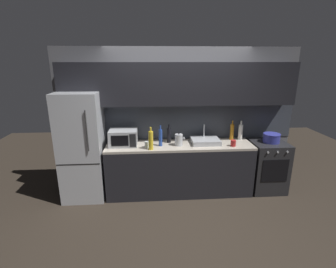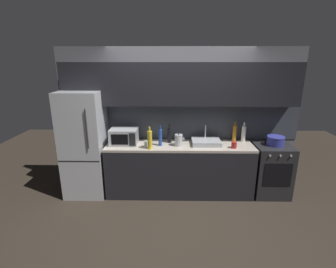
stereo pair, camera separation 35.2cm
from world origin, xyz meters
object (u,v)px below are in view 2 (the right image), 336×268
(refrigerator, at_px, (85,144))
(mug_clear, at_px, (146,144))
(wine_bottle_white, at_px, (244,134))
(mug_red, at_px, (234,145))
(wine_bottle_blue, at_px, (160,137))
(wine_bottle_dark, at_px, (169,135))
(kettle, at_px, (179,140))
(wine_bottle_amber, at_px, (234,133))
(oven_range, at_px, (270,170))
(cooking_pot, at_px, (276,141))
(microwave, at_px, (124,136))
(wine_bottle_yellow, at_px, (150,140))

(refrigerator, height_order, mug_clear, refrigerator)
(wine_bottle_white, bearing_deg, mug_red, -124.40)
(wine_bottle_blue, xyz_separation_m, wine_bottle_dark, (0.15, 0.16, -0.01))
(refrigerator, bearing_deg, wine_bottle_white, 4.18)
(kettle, distance_m, mug_clear, 0.54)
(wine_bottle_blue, bearing_deg, mug_red, -5.07)
(wine_bottle_blue, bearing_deg, mug_clear, -163.93)
(wine_bottle_blue, distance_m, wine_bottle_amber, 1.32)
(kettle, height_order, wine_bottle_white, wine_bottle_white)
(wine_bottle_amber, distance_m, wine_bottle_dark, 1.14)
(refrigerator, distance_m, wine_bottle_blue, 1.31)
(wine_bottle_white, bearing_deg, oven_range, -23.61)
(cooking_pot, bearing_deg, microwave, 179.59)
(wine_bottle_dark, distance_m, mug_clear, 0.45)
(wine_bottle_amber, bearing_deg, wine_bottle_white, 0.15)
(microwave, distance_m, kettle, 0.93)
(refrigerator, distance_m, wine_bottle_yellow, 1.17)
(microwave, xyz_separation_m, wine_bottle_yellow, (0.46, -0.23, 0.02))
(oven_range, bearing_deg, refrigerator, 179.98)
(wine_bottle_blue, bearing_deg, wine_bottle_yellow, -133.78)
(mug_red, bearing_deg, wine_bottle_blue, 174.93)
(wine_bottle_dark, bearing_deg, wine_bottle_white, 3.82)
(wine_bottle_white, relative_size, mug_clear, 3.44)
(wine_bottle_amber, bearing_deg, cooking_pot, -17.23)
(oven_range, height_order, wine_bottle_amber, wine_bottle_amber)
(mug_clear, bearing_deg, kettle, 6.43)
(kettle, bearing_deg, mug_red, -6.44)
(wine_bottle_dark, bearing_deg, wine_bottle_amber, 4.33)
(wine_bottle_amber, bearing_deg, mug_clear, -168.29)
(wine_bottle_yellow, distance_m, cooking_pot, 2.11)
(wine_bottle_blue, height_order, wine_bottle_white, wine_bottle_blue)
(wine_bottle_amber, bearing_deg, kettle, -165.49)
(refrigerator, height_order, wine_bottle_amber, refrigerator)
(kettle, distance_m, wine_bottle_blue, 0.31)
(mug_clear, xyz_separation_m, mug_red, (1.44, -0.04, 0.00))
(mug_clear, relative_size, mug_red, 0.97)
(refrigerator, relative_size, microwave, 3.93)
(mug_red, bearing_deg, oven_range, 12.37)
(oven_range, relative_size, wine_bottle_yellow, 2.44)
(refrigerator, xyz_separation_m, wine_bottle_white, (2.75, 0.20, 0.14))
(oven_range, distance_m, mug_red, 0.88)
(microwave, bearing_deg, oven_range, -0.45)
(wine_bottle_yellow, bearing_deg, wine_bottle_blue, 46.22)
(wine_bottle_white, distance_m, wine_bottle_yellow, 1.67)
(mug_red, bearing_deg, microwave, 174.54)
(wine_bottle_blue, bearing_deg, cooking_pot, 1.45)
(mug_clear, bearing_deg, refrigerator, 173.85)
(oven_range, height_order, wine_bottle_dark, wine_bottle_dark)
(oven_range, distance_m, wine_bottle_yellow, 2.17)
(kettle, relative_size, wine_bottle_amber, 0.62)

